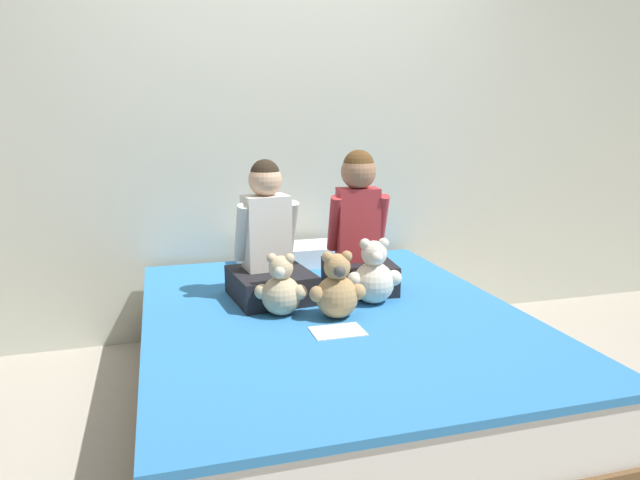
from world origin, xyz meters
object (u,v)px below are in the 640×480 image
Objects in this scene: teddy_bear_held_by_right_child at (374,276)px; sign_card at (338,331)px; teddy_bear_held_by_left_child at (281,289)px; pillow_at_headboard at (290,255)px; child_on_left at (268,248)px; bed at (332,361)px; teddy_bear_between_children at (337,290)px; child_on_right at (359,233)px.

sign_card is (-0.27, -0.30, -0.13)m from teddy_bear_held_by_right_child.
teddy_bear_held_by_left_child reaches higher than pillow_at_headboard.
teddy_bear_held_by_right_child is at bearing -74.60° from pillow_at_headboard.
bed is at bearing -57.92° from child_on_left.
pillow_at_headboard is at bearing 95.25° from teddy_bear_between_children.
teddy_bear_held_by_left_child is 0.46× the size of pillow_at_headboard.
child_on_left is 0.95× the size of child_on_right.
sign_card is (-0.05, -1.08, -0.05)m from pillow_at_headboard.
child_on_right is 2.52× the size of teddy_bear_held_by_left_child.
teddy_bear_between_children is at bearing -5.98° from teddy_bear_held_by_left_child.
teddy_bear_held_by_left_child is at bearing -105.46° from pillow_at_headboard.
teddy_bear_held_by_left_child is (0.00, -0.26, -0.12)m from child_on_left.
pillow_at_headboard is (-0.22, 0.78, -0.07)m from teddy_bear_held_by_right_child.
teddy_bear_held_by_left_child is 0.24m from teddy_bear_between_children.
teddy_bear_between_children is (-0.22, -0.36, -0.16)m from child_on_right.
sign_card is at bearing -100.96° from teddy_bear_between_children.
child_on_right reaches higher than pillow_at_headboard.
teddy_bear_held_by_left_child is 0.33m from sign_card.
sign_card is (-0.05, -0.24, 0.24)m from bed.
child_on_right is 2.26× the size of teddy_bear_held_by_right_child.
teddy_bear_between_children is (-0.01, -0.08, 0.36)m from bed.
teddy_bear_held_by_right_child is at bearing 15.10° from bed.
child_on_right is at bearing 51.83° from bed.
sign_card is at bearing -124.93° from teddy_bear_held_by_right_child.
child_on_right reaches higher than bed.
teddy_bear_held_by_right_child is 1.04× the size of teddy_bear_between_children.
pillow_at_headboard is (0.00, 0.84, 0.29)m from bed.
teddy_bear_held_by_left_child is 0.94× the size of teddy_bear_between_children.
child_on_left is at bearing -112.44° from pillow_at_headboard.
child_on_right is at bearing 63.72° from teddy_bear_between_children.
bed is 0.63m from child_on_right.
child_on_right is 0.64m from pillow_at_headboard.
bed is 6.93× the size of teddy_bear_between_children.
bed is at bearing 77.61° from sign_card.
teddy_bear_held_by_right_child is 0.42m from sign_card.
teddy_bear_held_by_left_child is 0.90× the size of teddy_bear_held_by_right_child.
teddy_bear_between_children is at bearing -93.99° from bed.
child_on_right is 0.54m from teddy_bear_held_by_left_child.
child_on_left reaches higher than pillow_at_headboard.
pillow_at_headboard is (0.23, 0.56, -0.18)m from child_on_left.
bed is 3.41× the size of pillow_at_headboard.
teddy_bear_between_children is 1.39× the size of sign_card.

